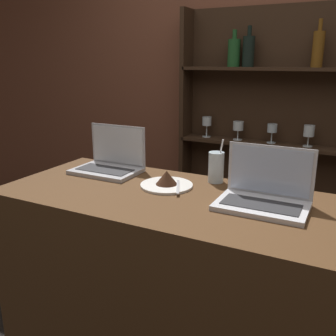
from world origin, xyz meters
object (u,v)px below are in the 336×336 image
object	(u,v)px
cake_plate	(167,181)
water_glass	(216,167)
laptop_far	(264,193)
laptop_near	(110,162)

from	to	relation	value
cake_plate	water_glass	bearing A→B (deg)	43.09
laptop_far	water_glass	size ratio (longest dim) A/B	1.67
laptop_far	cake_plate	size ratio (longest dim) A/B	1.45
laptop_near	cake_plate	distance (m)	0.36
cake_plate	laptop_near	bearing A→B (deg)	166.55
cake_plate	water_glass	size ratio (longest dim) A/B	1.15
laptop_far	cake_plate	distance (m)	0.42
cake_plate	water_glass	world-z (taller)	water_glass
laptop_far	laptop_near	bearing A→B (deg)	171.78
laptop_far	water_glass	bearing A→B (deg)	144.55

